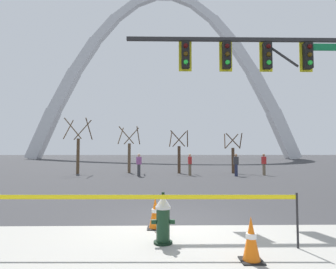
% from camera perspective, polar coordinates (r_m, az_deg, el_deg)
% --- Properties ---
extents(ground_plane, '(240.00, 240.00, 0.00)m').
position_cam_1_polar(ground_plane, '(7.26, 1.52, -17.66)').
color(ground_plane, '#333335').
extents(fire_hydrant, '(0.46, 0.48, 0.99)m').
position_cam_1_polar(fire_hydrant, '(5.72, -1.01, -16.79)').
color(fire_hydrant, black).
rests_on(fire_hydrant, ground).
extents(caution_tape_barrier, '(5.66, 0.14, 1.02)m').
position_cam_1_polar(caution_tape_barrier, '(5.40, -4.63, -14.97)').
color(caution_tape_barrier, '#232326').
rests_on(caution_tape_barrier, ground).
extents(traffic_cone_by_hydrant, '(0.36, 0.36, 0.73)m').
position_cam_1_polar(traffic_cone_by_hydrant, '(5.07, 16.49, -19.70)').
color(traffic_cone_by_hydrant, black).
rests_on(traffic_cone_by_hydrant, ground).
extents(traffic_cone_mid_sidewalk, '(0.36, 0.36, 0.73)m').
position_cam_1_polar(traffic_cone_mid_sidewalk, '(6.76, -2.61, -15.63)').
color(traffic_cone_mid_sidewalk, black).
rests_on(traffic_cone_mid_sidewalk, ground).
extents(traffic_signal_gantry, '(7.82, 0.44, 6.00)m').
position_cam_1_polar(traffic_signal_gantry, '(10.51, 21.71, 11.26)').
color(traffic_signal_gantry, '#232326').
rests_on(traffic_signal_gantry, ground).
extents(monument_arch, '(60.96, 2.65, 38.74)m').
position_cam_1_polar(monument_arch, '(64.96, -0.76, 10.55)').
color(monument_arch, silver).
rests_on(monument_arch, ground).
extents(tree_far_left, '(2.01, 2.02, 4.37)m').
position_cam_1_polar(tree_far_left, '(23.41, -17.75, -2.83)').
color(tree_far_left, brown).
rests_on(tree_far_left, ground).
extents(tree_left_mid, '(1.76, 1.77, 3.80)m').
position_cam_1_polar(tree_left_mid, '(23.55, -7.86, -3.58)').
color(tree_left_mid, brown).
rests_on(tree_left_mid, ground).
extents(tree_center_left, '(1.60, 1.61, 3.44)m').
position_cam_1_polar(tree_center_left, '(22.80, 2.24, -4.02)').
color(tree_center_left, '#473323').
rests_on(tree_center_left, ground).
extents(tree_center_right, '(1.50, 1.51, 3.22)m').
position_cam_1_polar(tree_center_right, '(23.37, 13.01, -4.16)').
color(tree_center_right, '#473323').
rests_on(tree_center_right, ground).
extents(pedestrian_walking_left, '(0.26, 0.37, 1.59)m').
position_cam_1_polar(pedestrian_walking_left, '(20.77, 4.45, -6.04)').
color(pedestrian_walking_left, brown).
rests_on(pedestrian_walking_left, ground).
extents(pedestrian_standing_center, '(0.39, 0.32, 1.59)m').
position_cam_1_polar(pedestrian_standing_center, '(20.18, -5.91, -6.11)').
color(pedestrian_standing_center, '#38383D').
rests_on(pedestrian_standing_center, ground).
extents(pedestrian_walking_right, '(0.28, 0.38, 1.59)m').
position_cam_1_polar(pedestrian_walking_right, '(22.05, 18.85, -5.72)').
color(pedestrian_walking_right, brown).
rests_on(pedestrian_walking_right, ground).
extents(pedestrian_near_trees, '(0.36, 0.24, 1.59)m').
position_cam_1_polar(pedestrian_near_trees, '(20.68, 13.62, -5.97)').
color(pedestrian_near_trees, '#232847').
rests_on(pedestrian_near_trees, ground).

